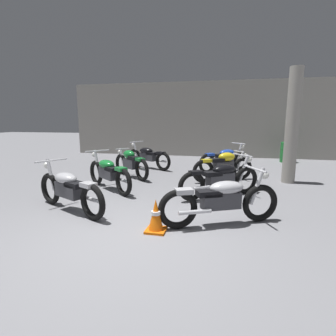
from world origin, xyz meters
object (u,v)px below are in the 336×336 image
object	(u,v)px
motorcycle_left_row_2	(131,163)
motorcycle_right_row_0	(221,199)
oil_drum	(287,152)
motorcycle_left_row_0	(69,189)
traffic_cone	(156,216)
motorcycle_left_row_3	(148,156)
support_pillar	(292,126)
motorcycle_right_row_1	(221,178)
motorcycle_right_row_3	(225,159)
motorcycle_left_row_1	(108,172)
motorcycle_right_row_2	(224,166)

from	to	relation	value
motorcycle_left_row_2	motorcycle_right_row_0	size ratio (longest dim) A/B	0.79
motorcycle_right_row_0	oil_drum	size ratio (longest dim) A/B	2.36
motorcycle_left_row_0	motorcycle_right_row_0	size ratio (longest dim) A/B	1.00
traffic_cone	motorcycle_left_row_3	bearing A→B (deg)	108.31
support_pillar	motorcycle_right_row_1	size ratio (longest dim) A/B	1.77
support_pillar	motorcycle_left_row_3	world-z (taller)	support_pillar
support_pillar	traffic_cone	bearing A→B (deg)	-124.04
motorcycle_right_row_3	support_pillar	bearing A→B (deg)	-35.35
motorcycle_left_row_2	oil_drum	xyz separation A→B (m)	(5.41, 4.33, -0.03)
motorcycle_right_row_0	motorcycle_right_row_1	xyz separation A→B (m)	(-0.06, 1.70, 0.00)
motorcycle_left_row_1	motorcycle_left_row_2	xyz separation A→B (m)	(0.03, 1.53, 0.01)
motorcycle_left_row_2	motorcycle_right_row_3	size ratio (longest dim) A/B	0.93
motorcycle_left_row_0	oil_drum	distance (m)	9.33
motorcycle_right_row_3	oil_drum	xyz separation A→B (m)	(2.55, 2.68, -0.03)
support_pillar	motorcycle_right_row_2	distance (m)	2.17
motorcycle_left_row_3	motorcycle_right_row_2	xyz separation A→B (m)	(2.78, -1.52, 0.01)
motorcycle_right_row_1	motorcycle_right_row_3	bearing A→B (deg)	89.14
motorcycle_left_row_1	motorcycle_left_row_2	size ratio (longest dim) A/B	1.12
motorcycle_left_row_0	motorcycle_right_row_1	bearing A→B (deg)	29.87
motorcycle_left_row_0	motorcycle_right_row_3	bearing A→B (deg)	59.13
motorcycle_left_row_3	motorcycle_left_row_2	bearing A→B (deg)	-92.15
oil_drum	traffic_cone	xyz separation A→B (m)	(-3.55, -8.13, -0.17)
motorcycle_left_row_1	motorcycle_right_row_2	world-z (taller)	motorcycle_left_row_1
motorcycle_left_row_3	oil_drum	size ratio (longest dim) A/B	2.31
motorcycle_left_row_1	motorcycle_right_row_1	xyz separation A→B (m)	(2.84, -0.05, 0.00)
motorcycle_right_row_1	oil_drum	bearing A→B (deg)	66.25
motorcycle_left_row_2	traffic_cone	world-z (taller)	motorcycle_left_row_2
motorcycle_right_row_1	motorcycle_right_row_2	bearing A→B (deg)	88.86
motorcycle_right_row_2	support_pillar	bearing A→B (deg)	7.91
motorcycle_left_row_1	motorcycle_right_row_0	distance (m)	3.38
motorcycle_left_row_1	motorcycle_left_row_3	world-z (taller)	same
motorcycle_left_row_3	traffic_cone	xyz separation A→B (m)	(1.80, -5.43, -0.19)
motorcycle_right_row_1	motorcycle_left_row_3	bearing A→B (deg)	130.56
motorcycle_right_row_0	oil_drum	world-z (taller)	motorcycle_right_row_0
motorcycle_right_row_1	oil_drum	xyz separation A→B (m)	(2.60, 5.91, -0.03)
motorcycle_left_row_1	motorcycle_left_row_2	distance (m)	1.53
support_pillar	motorcycle_right_row_0	world-z (taller)	support_pillar
motorcycle_left_row_0	motorcycle_left_row_1	size ratio (longest dim) A/B	1.12
motorcycle_right_row_3	traffic_cone	size ratio (longest dim) A/B	3.14
motorcycle_left_row_1	motorcycle_left_row_3	xyz separation A→B (m)	(0.09, 3.16, 0.00)
support_pillar	traffic_cone	distance (m)	5.20
oil_drum	traffic_cone	bearing A→B (deg)	-113.62
oil_drum	motorcycle_right_row_0	bearing A→B (deg)	-108.47
motorcycle_left_row_0	oil_drum	size ratio (longest dim) A/B	2.35
motorcycle_right_row_0	oil_drum	bearing A→B (deg)	71.53
support_pillar	motorcycle_right_row_0	xyz separation A→B (m)	(-1.80, -3.65, -1.15)
motorcycle_left_row_1	motorcycle_right_row_1	world-z (taller)	same
motorcycle_left_row_3	support_pillar	bearing A→B (deg)	-15.34
motorcycle_right_row_0	oil_drum	xyz separation A→B (m)	(2.54, 7.61, -0.03)
oil_drum	motorcycle_right_row_2	bearing A→B (deg)	-121.33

